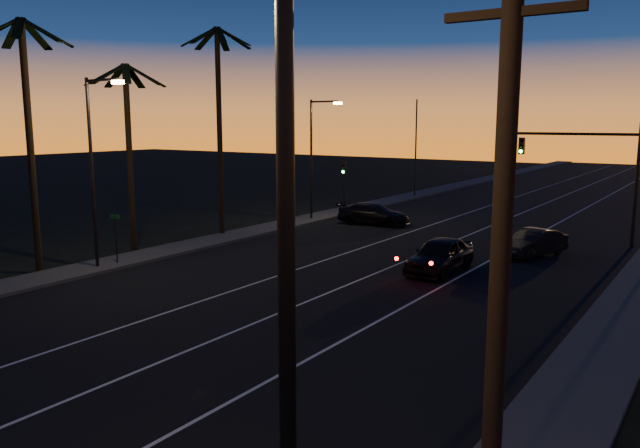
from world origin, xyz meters
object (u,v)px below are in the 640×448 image
Objects in this scene: lead_car at (440,255)px; cross_car at (374,214)px; utility_pole at (501,250)px; signal_mast at (592,161)px; right_car at (533,243)px.

cross_car is (-9.29, 10.30, -0.09)m from lead_car.
utility_pole is 1.87× the size of lead_car.
utility_pole is 34.39m from cross_car.
cross_car is at bearing -175.49° from signal_mast.
signal_mast is 1.36× the size of cross_car.
cross_car is (-11.92, 4.20, 0.02)m from right_car.
lead_car is 6.64m from right_car.
lead_car is 1.18× the size of right_car.
utility_pole reaches higher than right_car.
utility_pole is at bearing -81.53° from signal_mast.
cross_car is at bearing 160.57° from right_car.
right_car is at bearing -107.26° from signal_mast.
lead_car is at bearing 115.12° from utility_pole.
right_car is 0.86× the size of cross_car.
right_car is (2.63, 6.10, -0.11)m from lead_car.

